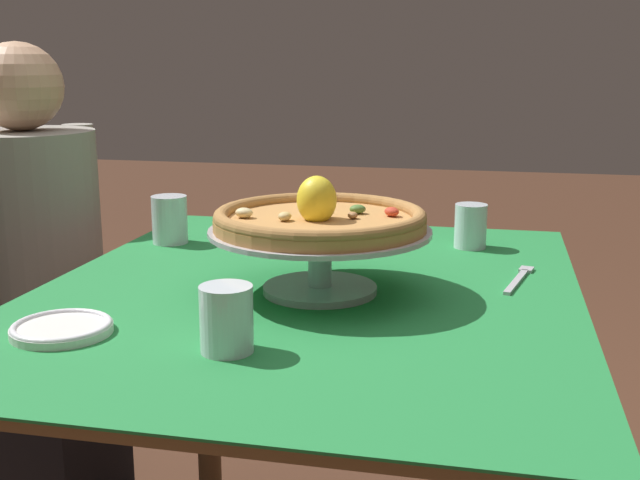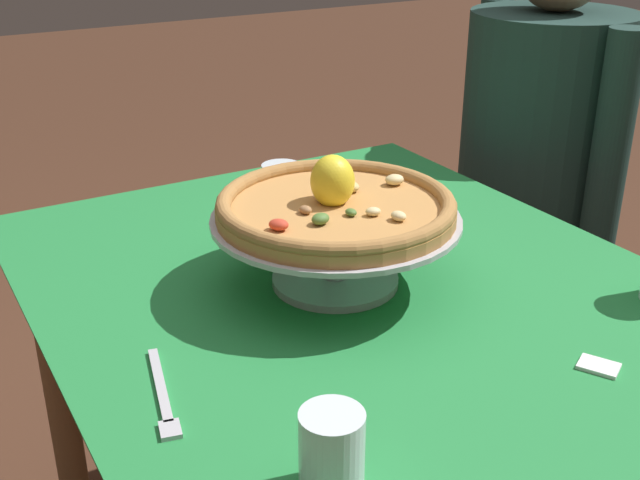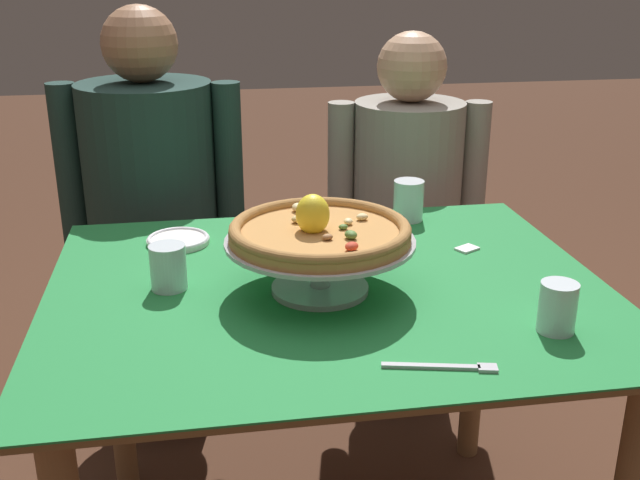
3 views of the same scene
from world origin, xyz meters
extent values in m
cylinder|color=olive|center=(-0.49, -0.38, 0.36)|extent=(0.06, 0.06, 0.71)
cylinder|color=olive|center=(-0.49, 0.38, 0.36)|extent=(0.06, 0.06, 0.71)
cube|color=olive|center=(0.00, 0.00, 0.73)|extent=(1.10, 0.89, 0.02)
cube|color=#237F3D|center=(0.00, 0.00, 0.74)|extent=(1.14, 0.93, 0.00)
cylinder|color=#B7B7C1|center=(-0.02, -0.03, 0.75)|extent=(0.20, 0.20, 0.01)
cylinder|color=#B7B7C1|center=(-0.02, -0.03, 0.80)|extent=(0.04, 0.04, 0.09)
cylinder|color=#B7B7C1|center=(-0.02, -0.03, 0.85)|extent=(0.38, 0.38, 0.01)
cylinder|color=#BC8447|center=(-0.02, -0.03, 0.86)|extent=(0.36, 0.36, 0.02)
torus|color=#A6743E|center=(-0.02, -0.03, 0.88)|extent=(0.36, 0.36, 0.02)
ellipsoid|color=tan|center=(-0.06, 0.03, 0.88)|extent=(0.03, 0.02, 0.01)
ellipsoid|color=#4C7533|center=(0.03, -0.03, 0.88)|extent=(0.02, 0.02, 0.01)
ellipsoid|color=beige|center=(-0.05, 0.10, 0.88)|extent=(0.03, 0.03, 0.02)
ellipsoid|color=#4C7533|center=(0.03, -0.08, 0.88)|extent=(0.03, 0.03, 0.02)
ellipsoid|color=beige|center=(0.07, 0.02, 0.88)|extent=(0.03, 0.02, 0.01)
ellipsoid|color=#996B42|center=(-0.02, -0.08, 0.88)|extent=(0.02, 0.02, 0.01)
ellipsoid|color=beige|center=(0.04, 0.00, 0.88)|extent=(0.02, 0.03, 0.01)
ellipsoid|color=#C63D28|center=(0.02, -0.14, 0.88)|extent=(0.04, 0.04, 0.02)
ellipsoid|color=yellow|center=(-0.03, -0.02, 0.91)|extent=(0.08, 0.08, 0.08)
cylinder|color=silver|center=(-0.32, 0.04, 0.79)|extent=(0.07, 0.07, 0.09)
cylinder|color=silver|center=(-0.32, 0.04, 0.78)|extent=(0.06, 0.06, 0.07)
cylinder|color=silver|center=(0.37, -0.26, 0.79)|extent=(0.07, 0.07, 0.09)
cylinder|color=silver|center=(0.37, -0.26, 0.76)|extent=(0.06, 0.06, 0.04)
cylinder|color=white|center=(-0.31, 0.30, 0.75)|extent=(0.15, 0.15, 0.01)
torus|color=white|center=(-0.31, 0.30, 0.76)|extent=(0.14, 0.14, 0.01)
cube|color=#B7B7C1|center=(0.11, -0.36, 0.75)|extent=(0.16, 0.05, 0.01)
cube|color=#B7B7C1|center=(0.20, -0.38, 0.75)|extent=(0.04, 0.03, 0.01)
cube|color=white|center=(0.35, 0.15, 0.75)|extent=(0.06, 0.06, 0.00)
cube|color=black|center=(-0.39, 0.77, 0.23)|extent=(0.32, 0.35, 0.45)
cylinder|color=#1E3833|center=(-0.39, 0.77, 0.75)|extent=(0.42, 0.42, 0.60)
cylinder|color=#1E3833|center=(-0.61, 0.80, 0.79)|extent=(0.08, 0.08, 0.51)
cylinder|color=#1E3833|center=(-0.16, 0.74, 0.79)|extent=(0.08, 0.08, 0.51)
camera|label=1|loc=(-1.28, -0.31, 1.13)|focal=44.15mm
camera|label=2|loc=(0.92, -0.59, 1.31)|focal=44.62mm
camera|label=3|loc=(-0.25, -1.40, 1.38)|focal=42.52mm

